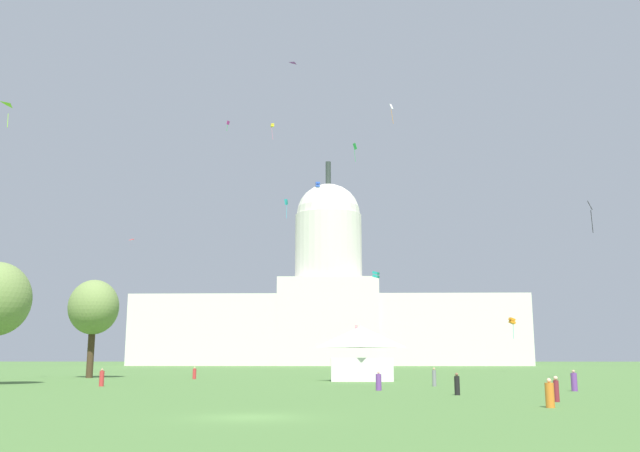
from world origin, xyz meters
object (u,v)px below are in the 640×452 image
person_maroon_front_right (556,390)px  person_red_front_left (194,374)px  person_orange_near_tree_east (550,395)px  kite_blue_high (318,185)px  capitol_building (329,309)px  kite_lime_mid (10,107)px  event_tent (361,353)px  kite_green_high (355,148)px  kite_cyan_high (286,204)px  kite_yellow_high (272,126)px  kite_violet_high (294,63)px  kite_orange_low (512,321)px  person_red_mid_right (102,378)px  person_black_mid_left (457,385)px  person_purple_near_tree_west (379,382)px  kite_turquoise_low (376,275)px  kite_white_high (392,109)px  kite_black_mid (590,208)px  person_purple_back_center (574,382)px  person_grey_aisle_center (434,378)px  kite_magenta_high (228,124)px  kite_pink_low (356,327)px  tree_west_mid (94,308)px  kite_red_mid (128,243)px

person_maroon_front_right → person_red_front_left: size_ratio=1.04×
person_orange_near_tree_east → kite_blue_high: 140.75m
capitol_building → kite_lime_mid: 154.08m
event_tent → kite_green_high: bearing=87.9°
person_red_front_left → kite_cyan_high: 65.89m
person_maroon_front_right → kite_cyan_high: kite_cyan_high is taller
kite_yellow_high → kite_violet_high: 13.36m
kite_orange_low → person_red_front_left: bearing=111.3°
person_red_mid_right → kite_blue_high: (16.34, 106.09, 45.44)m
person_black_mid_left → person_purple_near_tree_west: size_ratio=1.02×
person_purple_near_tree_west → kite_turquoise_low: (1.55, 31.00, 12.38)m
person_maroon_front_right → kite_white_high: (-1.91, 94.29, 53.24)m
person_maroon_front_right → kite_violet_high: size_ratio=1.01×
kite_orange_low → kite_green_high: (-26.99, 17.63, 37.59)m
kite_black_mid → person_purple_near_tree_west: bearing=21.8°
person_red_front_left → kite_white_high: (28.99, 51.56, 53.31)m
person_purple_back_center → kite_green_high: kite_green_high is taller
person_grey_aisle_center → kite_magenta_high: size_ratio=0.83×
kite_lime_mid → kite_pink_low: size_ratio=1.13×
tree_west_mid → kite_magenta_high: kite_magenta_high is taller
kite_violet_high → event_tent: bearing=-113.0°
kite_green_high → kite_yellow_high: (-16.87, -8.50, 2.21)m
kite_orange_low → kite_turquoise_low: bearing=127.3°
kite_orange_low → kite_turquoise_low: 43.45m
event_tent → person_red_mid_right: bearing=-149.9°
kite_pink_low → capitol_building: bearing=36.5°
person_red_mid_right → kite_orange_low: kite_orange_low is taller
person_black_mid_left → kite_violet_high: (-16.98, 74.73, 58.36)m
capitol_building → event_tent: size_ratio=17.39×
person_orange_near_tree_east → person_maroon_front_right: (1.82, 4.79, 0.03)m
person_purple_back_center → kite_lime_mid: bearing=-91.2°
kite_red_mid → capitol_building: bearing=111.1°
kite_orange_low → kite_yellow_high: 59.93m
person_black_mid_left → kite_red_mid: 72.25m
person_black_mid_left → kite_green_high: size_ratio=0.38×
kite_lime_mid → kite_black_mid: size_ratio=0.71×
event_tent → person_red_front_left: event_tent is taller
event_tent → kite_lime_mid: size_ratio=2.56×
person_purple_back_center → kite_green_high: size_ratio=0.40×
kite_violet_high → kite_turquoise_low: bearing=-106.7°
capitol_building → kite_pink_low: bearing=-72.4°
person_red_front_left → kite_green_high: size_ratio=0.35×
tree_west_mid → kite_blue_high: size_ratio=4.59×
kite_cyan_high → kite_turquoise_low: bearing=-1.6°
capitol_building → person_black_mid_left: 175.39m
person_orange_near_tree_east → kite_violet_high: size_ratio=1.02×
tree_west_mid → kite_magenta_high: size_ratio=6.22×
person_grey_aisle_center → person_black_mid_left: bearing=-75.5°
person_black_mid_left → person_maroon_front_right: (4.70, -7.32, 0.01)m
kite_white_high → kite_blue_high: bearing=116.6°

